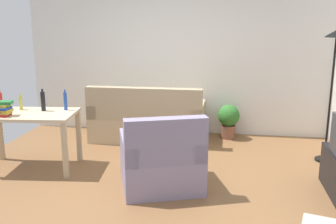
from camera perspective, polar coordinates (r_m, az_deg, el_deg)
name	(u,v)px	position (r m, az deg, el deg)	size (l,w,h in m)	color
ground_plane	(154,180)	(4.85, -2.11, -10.09)	(5.20, 4.40, 0.02)	brown
wall_rear	(178,55)	(6.65, 1.42, 8.47)	(5.20, 0.10, 2.70)	silver
couch	(147,122)	(6.30, -3.07, -1.47)	(1.82, 0.84, 0.92)	tan
torchiere_lamp	(334,60)	(5.59, 23.41, 7.08)	(0.32, 0.32, 1.81)	black
desk	(29,121)	(5.32, -19.95, -1.26)	(1.27, 0.82, 0.76)	#C6B28E
potted_plant	(229,119)	(6.47, 8.96, -1.01)	(0.36, 0.36, 0.57)	brown
armchair	(162,162)	(4.51, -0.94, -7.42)	(1.13, 1.09, 0.92)	gray
bottle_red	(0,100)	(5.66, -23.61, 1.58)	(0.06, 0.06, 0.26)	#AD2323
bottle_squat	(21,103)	(5.49, -20.99, 1.31)	(0.05, 0.05, 0.22)	#BCB24C
bottle_dark	(43,101)	(5.32, -18.03, 1.56)	(0.06, 0.06, 0.29)	black
bottle_blue	(65,101)	(5.29, -14.96, 1.59)	(0.05, 0.05, 0.28)	#2347A3
book_stack	(2,108)	(5.22, -23.39, 0.48)	(0.27, 0.20, 0.19)	maroon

